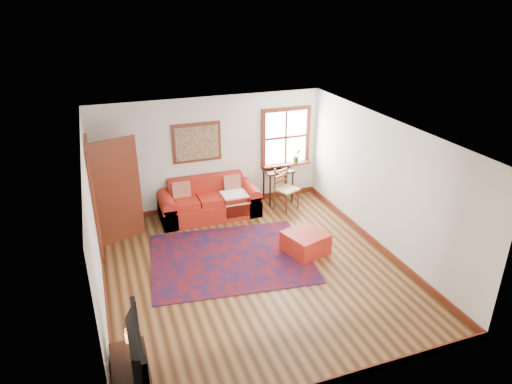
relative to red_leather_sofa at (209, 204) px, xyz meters
name	(u,v)px	position (x,y,z in m)	size (l,w,h in m)	color
ground	(253,270)	(0.18, -2.34, -0.27)	(5.50, 5.50, 0.00)	#3F2311
room_envelope	(253,183)	(0.18, -2.32, 1.38)	(5.04, 5.54, 2.52)	silver
window	(287,143)	(1.96, 0.37, 1.04)	(1.18, 0.20, 1.38)	white
doorway	(109,193)	(-2.02, -0.55, 0.80)	(0.89, 1.08, 2.14)	black
framed_artwork	(197,143)	(-0.12, 0.38, 1.28)	(1.05, 0.07, 0.85)	maroon
persian_rug	(231,257)	(-0.08, -1.83, -0.26)	(2.85, 2.28, 0.02)	#600D0E
red_leather_sofa	(209,204)	(0.00, 0.00, 0.00)	(2.11, 0.87, 0.83)	#AD2316
red_ottoman	(305,242)	(1.30, -2.10, -0.08)	(0.69, 0.69, 0.40)	#AD2316
side_table	(278,175)	(1.68, 0.19, 0.38)	(0.65, 0.49, 0.78)	black
ladder_back_chair	(285,187)	(1.67, -0.22, 0.24)	(0.57, 0.56, 0.95)	tan
media_cabinet	(132,384)	(-2.09, -4.47, -0.01)	(0.43, 0.95, 0.52)	black
television	(130,353)	(-2.07, -4.61, 0.57)	(1.14, 0.15, 0.66)	black
candle_hurricane	(130,336)	(-2.04, -4.04, 0.33)	(0.12, 0.12, 0.18)	silver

